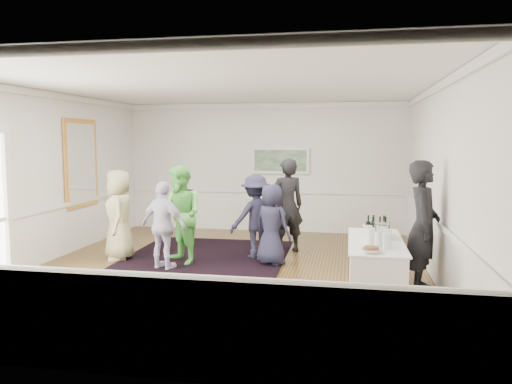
% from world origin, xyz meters
% --- Properties ---
extents(floor, '(8.00, 8.00, 0.00)m').
position_xyz_m(floor, '(0.00, 0.00, 0.00)').
color(floor, brown).
rests_on(floor, ground).
extents(ceiling, '(7.00, 8.00, 0.02)m').
position_xyz_m(ceiling, '(0.00, 0.00, 3.20)').
color(ceiling, white).
rests_on(ceiling, wall_back).
extents(wall_left, '(0.02, 8.00, 3.20)m').
position_xyz_m(wall_left, '(-3.50, 0.00, 1.60)').
color(wall_left, white).
rests_on(wall_left, floor).
extents(wall_right, '(0.02, 8.00, 3.20)m').
position_xyz_m(wall_right, '(3.50, 0.00, 1.60)').
color(wall_right, white).
rests_on(wall_right, floor).
extents(wall_back, '(7.00, 0.02, 3.20)m').
position_xyz_m(wall_back, '(0.00, 4.00, 1.60)').
color(wall_back, white).
rests_on(wall_back, floor).
extents(wall_front, '(7.00, 0.02, 3.20)m').
position_xyz_m(wall_front, '(0.00, -4.00, 1.60)').
color(wall_front, white).
rests_on(wall_front, floor).
extents(wainscoting, '(7.00, 8.00, 1.00)m').
position_xyz_m(wainscoting, '(0.00, 0.00, 0.50)').
color(wainscoting, white).
rests_on(wainscoting, floor).
extents(mirror, '(0.05, 1.25, 1.85)m').
position_xyz_m(mirror, '(-3.45, 1.30, 1.80)').
color(mirror, '#EFA946').
rests_on(mirror, wall_left).
extents(landscape_painting, '(1.44, 0.06, 0.66)m').
position_xyz_m(landscape_painting, '(0.40, 3.95, 1.78)').
color(landscape_painting, white).
rests_on(landscape_painting, wall_back).
extents(area_rug, '(3.15, 4.09, 0.02)m').
position_xyz_m(area_rug, '(-0.63, 0.61, 0.01)').
color(area_rug, black).
rests_on(area_rug, floor).
extents(serving_table, '(0.78, 2.05, 0.83)m').
position_xyz_m(serving_table, '(2.49, -0.98, 0.42)').
color(serving_table, white).
rests_on(serving_table, floor).
extents(bartender, '(0.61, 0.80, 1.99)m').
position_xyz_m(bartender, '(3.20, -0.59, 1.00)').
color(bartender, black).
rests_on(bartender, floor).
extents(guest_tan, '(0.87, 1.00, 1.73)m').
position_xyz_m(guest_tan, '(-2.22, 0.44, 0.87)').
color(guest_tan, tan).
rests_on(guest_tan, floor).
extents(guest_green, '(1.13, 1.10, 1.83)m').
position_xyz_m(guest_green, '(-0.96, 0.36, 0.91)').
color(guest_green, '#65D153').
rests_on(guest_green, floor).
extents(guest_lilac, '(0.99, 0.63, 1.56)m').
position_xyz_m(guest_lilac, '(-1.12, -0.08, 0.78)').
color(guest_lilac, silver).
rests_on(guest_lilac, floor).
extents(guest_dark_a, '(1.19, 1.12, 1.62)m').
position_xyz_m(guest_dark_a, '(0.32, 1.08, 0.81)').
color(guest_dark_a, '#212238').
rests_on(guest_dark_a, floor).
extents(guest_dark_b, '(0.83, 0.72, 1.92)m').
position_xyz_m(guest_dark_b, '(0.85, 1.69, 0.96)').
color(guest_dark_b, black).
rests_on(guest_dark_b, floor).
extents(guest_navy, '(0.86, 0.75, 1.49)m').
position_xyz_m(guest_navy, '(0.71, 0.60, 0.74)').
color(guest_navy, '#212238').
rests_on(guest_navy, floor).
extents(wine_bottles, '(0.33, 0.24, 0.31)m').
position_xyz_m(wine_bottles, '(2.53, -0.51, 0.98)').
color(wine_bottles, black).
rests_on(wine_bottles, serving_table).
extents(juice_pitchers, '(0.37, 0.60, 0.24)m').
position_xyz_m(juice_pitchers, '(2.50, -1.30, 0.95)').
color(juice_pitchers, '#7CBB43').
rests_on(juice_pitchers, serving_table).
extents(ice_bucket, '(0.26, 0.26, 0.25)m').
position_xyz_m(ice_bucket, '(2.58, -0.82, 0.94)').
color(ice_bucket, silver).
rests_on(ice_bucket, serving_table).
extents(nut_bowl, '(0.27, 0.27, 0.08)m').
position_xyz_m(nut_bowl, '(2.39, -1.79, 0.87)').
color(nut_bowl, white).
rests_on(nut_bowl, serving_table).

